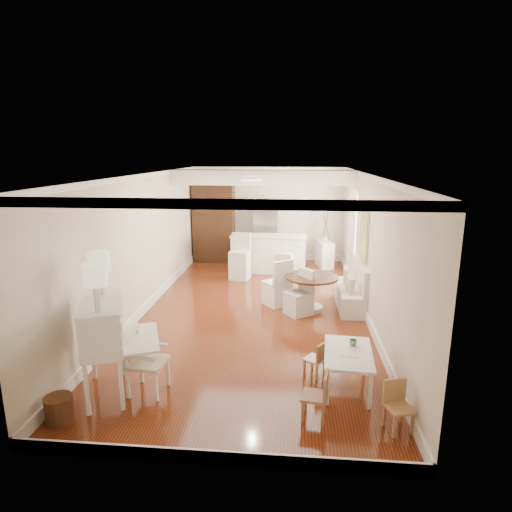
% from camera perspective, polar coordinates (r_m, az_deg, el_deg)
% --- Properties ---
extents(room, '(9.00, 9.04, 2.82)m').
position_cam_1_polar(room, '(8.73, 0.19, 5.55)').
color(room, maroon).
rests_on(room, ground).
extents(secretary_bureau, '(1.34, 1.35, 1.32)m').
position_cam_1_polar(secretary_bureau, '(6.17, -19.55, -11.56)').
color(secretary_bureau, white).
rests_on(secretary_bureau, ground).
extents(gustavian_armchair, '(0.57, 0.57, 0.90)m').
position_cam_1_polar(gustavian_armchair, '(6.14, -14.29, -13.45)').
color(gustavian_armchair, white).
rests_on(gustavian_armchair, ground).
extents(wicker_basket, '(0.35, 0.35, 0.33)m').
position_cam_1_polar(wicker_basket, '(6.02, -24.79, -18.04)').
color(wicker_basket, '#58331B').
rests_on(wicker_basket, ground).
extents(kids_table, '(0.73, 1.12, 0.54)m').
position_cam_1_polar(kids_table, '(6.27, 12.10, -14.60)').
color(kids_table, white).
rests_on(kids_table, ground).
extents(kids_chair_a, '(0.36, 0.36, 0.64)m').
position_cam_1_polar(kids_chair_a, '(5.53, 7.80, -17.93)').
color(kids_chair_a, '#996645').
rests_on(kids_chair_a, ground).
extents(kids_chair_b, '(0.37, 0.37, 0.55)m').
position_cam_1_polar(kids_chair_b, '(6.48, 7.83, -13.37)').
color(kids_chair_b, '#B28251').
rests_on(kids_chair_b, ground).
extents(kids_chair_c, '(0.37, 0.37, 0.61)m').
position_cam_1_polar(kids_chair_c, '(5.56, 18.55, -18.54)').
color(kids_chair_c, tan).
rests_on(kids_chair_c, ground).
extents(banquette, '(0.52, 1.60, 0.98)m').
position_cam_1_polar(banquette, '(9.27, 12.41, -3.74)').
color(banquette, silver).
rests_on(banquette, ground).
extents(dining_table, '(1.42, 1.42, 0.74)m').
position_cam_1_polar(dining_table, '(8.95, 7.37, -4.95)').
color(dining_table, '#4B2818').
rests_on(dining_table, ground).
extents(slip_chair_near, '(0.63, 0.63, 0.93)m').
position_cam_1_polar(slip_chair_near, '(8.68, 5.71, -4.86)').
color(slip_chair_near, silver).
rests_on(slip_chair_near, ground).
extents(slip_chair_far, '(0.69, 0.70, 1.02)m').
position_cam_1_polar(slip_chair_far, '(9.19, 2.80, -3.46)').
color(slip_chair_far, white).
rests_on(slip_chair_far, ground).
extents(breakfast_counter, '(2.05, 0.65, 1.03)m').
position_cam_1_polar(breakfast_counter, '(11.72, 1.66, 0.33)').
color(breakfast_counter, white).
rests_on(breakfast_counter, ground).
extents(bar_stool_left, '(0.54, 0.54, 1.19)m').
position_cam_1_polar(bar_stool_left, '(11.04, -2.19, -0.09)').
color(bar_stool_left, white).
rests_on(bar_stool_left, ground).
extents(bar_stool_right, '(0.48, 0.48, 0.94)m').
position_cam_1_polar(bar_stool_right, '(11.51, 4.08, -0.19)').
color(bar_stool_right, white).
rests_on(bar_stool_right, ground).
extents(pantry_cabinet, '(1.20, 0.60, 2.30)m').
position_cam_1_polar(pantry_cabinet, '(12.86, -5.62, 4.34)').
color(pantry_cabinet, '#381E11').
rests_on(pantry_cabinet, ground).
extents(fridge, '(0.75, 0.65, 1.80)m').
position_cam_1_polar(fridge, '(12.66, 2.87, 3.09)').
color(fridge, silver).
rests_on(fridge, ground).
extents(sideboard, '(0.51, 0.84, 0.75)m').
position_cam_1_polar(sideboard, '(12.43, 9.11, 0.26)').
color(sideboard, white).
rests_on(sideboard, ground).
extents(pencil_cup, '(0.12, 0.12, 0.08)m').
position_cam_1_polar(pencil_cup, '(6.34, 12.80, -11.18)').
color(pencil_cup, '#5A9A65').
rests_on(pencil_cup, kids_table).
extents(branch_vase, '(0.20, 0.20, 0.20)m').
position_cam_1_polar(branch_vase, '(12.33, 9.16, 2.39)').
color(branch_vase, silver).
rests_on(branch_vase, sideboard).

